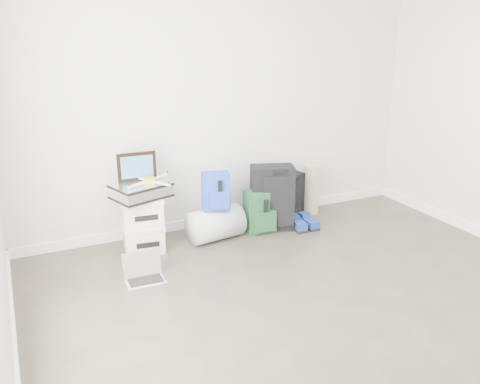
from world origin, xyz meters
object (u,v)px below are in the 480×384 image
carry_on (289,195)px  duffel_bag (215,224)px  large_suitcase (273,198)px  laptop (144,274)px  briefcase (141,190)px  boxes_stack (143,224)px

carry_on → duffel_bag: bearing=-178.6°
large_suitcase → laptop: bearing=-141.3°
briefcase → laptop: size_ratio=1.46×
boxes_stack → large_suitcase: size_ratio=0.79×
briefcase → duffel_bag: (0.74, -0.04, -0.45)m
duffel_bag → carry_on: size_ratio=1.09×
duffel_bag → large_suitcase: bearing=-6.9°
large_suitcase → laptop: 1.69m
briefcase → carry_on: 1.82m
large_suitcase → duffel_bag: bearing=-159.7°
briefcase → large_suitcase: large_suitcase is taller
duffel_bag → laptop: (-0.90, -0.54, -0.11)m
carry_on → laptop: carry_on is taller
duffel_bag → large_suitcase: 0.69m
briefcase → large_suitcase: 1.43m
duffel_bag → large_suitcase: (0.67, 0.01, 0.18)m
boxes_stack → duffel_bag: size_ratio=1.00×
boxes_stack → duffel_bag: bearing=4.0°
boxes_stack → briefcase: briefcase is taller
briefcase → large_suitcase: (1.41, -0.03, -0.27)m
briefcase → laptop: (-0.16, -0.58, -0.56)m
large_suitcase → laptop: large_suitcase is taller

